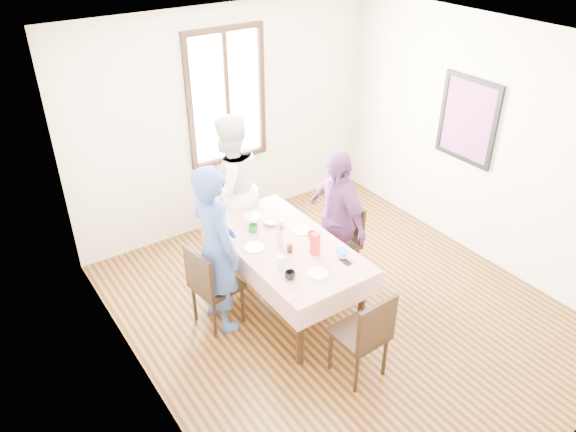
# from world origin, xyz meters

# --- Properties ---
(ground) EXTENTS (4.50, 4.50, 0.00)m
(ground) POSITION_xyz_m (0.00, 0.00, 0.00)
(ground) COLOR black
(ground) RESTS_ON ground
(back_wall) EXTENTS (4.00, 0.00, 4.00)m
(back_wall) POSITION_xyz_m (0.00, 2.25, 1.35)
(back_wall) COLOR beige
(back_wall) RESTS_ON ground
(right_wall) EXTENTS (0.00, 4.50, 4.50)m
(right_wall) POSITION_xyz_m (2.00, 0.00, 1.35)
(right_wall) COLOR beige
(right_wall) RESTS_ON ground
(window_frame) EXTENTS (1.02, 0.06, 1.62)m
(window_frame) POSITION_xyz_m (0.00, 2.23, 1.65)
(window_frame) COLOR black
(window_frame) RESTS_ON back_wall
(window_pane) EXTENTS (0.90, 0.02, 1.50)m
(window_pane) POSITION_xyz_m (0.00, 2.24, 1.65)
(window_pane) COLOR white
(window_pane) RESTS_ON back_wall
(art_poster) EXTENTS (0.04, 0.76, 0.96)m
(art_poster) POSITION_xyz_m (1.98, 0.30, 1.55)
(art_poster) COLOR red
(art_poster) RESTS_ON right_wall
(dining_table) EXTENTS (0.84, 1.66, 0.75)m
(dining_table) POSITION_xyz_m (-0.42, 0.39, 0.38)
(dining_table) COLOR black
(dining_table) RESTS_ON ground
(tablecloth) EXTENTS (0.96, 1.78, 0.01)m
(tablecloth) POSITION_xyz_m (-0.42, 0.39, 0.76)
(tablecloth) COLOR #5B0605
(tablecloth) RESTS_ON dining_table
(chair_left) EXTENTS (0.47, 0.47, 0.91)m
(chair_left) POSITION_xyz_m (-1.12, 0.54, 0.46)
(chair_left) COLOR black
(chair_left) RESTS_ON ground
(chair_right) EXTENTS (0.43, 0.43, 0.91)m
(chair_right) POSITION_xyz_m (0.28, 0.44, 0.46)
(chair_right) COLOR black
(chair_right) RESTS_ON ground
(chair_far) EXTENTS (0.43, 0.43, 0.91)m
(chair_far) POSITION_xyz_m (-0.42, 1.53, 0.46)
(chair_far) COLOR black
(chair_far) RESTS_ON ground
(chair_near) EXTENTS (0.44, 0.44, 0.91)m
(chair_near) POSITION_xyz_m (-0.42, -0.76, 0.46)
(chair_near) COLOR black
(chair_near) RESTS_ON ground
(person_left) EXTENTS (0.45, 0.65, 1.73)m
(person_left) POSITION_xyz_m (-1.10, 0.54, 0.87)
(person_left) COLOR #324B8E
(person_left) RESTS_ON ground
(person_far) EXTENTS (0.93, 0.76, 1.75)m
(person_far) POSITION_xyz_m (-0.42, 1.51, 0.88)
(person_far) COLOR white
(person_far) RESTS_ON ground
(person_right) EXTENTS (0.43, 0.93, 1.55)m
(person_right) POSITION_xyz_m (0.26, 0.44, 0.78)
(person_right) COLOR #63336B
(person_right) RESTS_ON ground
(mug_black) EXTENTS (0.11, 0.11, 0.08)m
(mug_black) POSITION_xyz_m (-0.70, -0.11, 0.80)
(mug_black) COLOR black
(mug_black) RESTS_ON tablecloth
(mug_flag) EXTENTS (0.13, 0.13, 0.09)m
(mug_flag) POSITION_xyz_m (-0.16, 0.29, 0.81)
(mug_flag) COLOR red
(mug_flag) RESTS_ON tablecloth
(mug_green) EXTENTS (0.14, 0.14, 0.08)m
(mug_green) POSITION_xyz_m (-0.56, 0.75, 0.80)
(mug_green) COLOR #0C7226
(mug_green) RESTS_ON tablecloth
(serving_bowl) EXTENTS (0.20, 0.20, 0.05)m
(serving_bowl) POSITION_xyz_m (-0.32, 0.78, 0.79)
(serving_bowl) COLOR white
(serving_bowl) RESTS_ON tablecloth
(juice_carton) EXTENTS (0.07, 0.07, 0.23)m
(juice_carton) POSITION_xyz_m (-0.28, 0.08, 0.87)
(juice_carton) COLOR red
(juice_carton) RESTS_ON tablecloth
(butter_tub) EXTENTS (0.10, 0.10, 0.05)m
(butter_tub) POSITION_xyz_m (-0.10, -0.10, 0.79)
(butter_tub) COLOR white
(butter_tub) RESTS_ON tablecloth
(jam_jar) EXTENTS (0.05, 0.05, 0.08)m
(jam_jar) POSITION_xyz_m (-0.47, 0.24, 0.80)
(jam_jar) COLOR black
(jam_jar) RESTS_ON tablecloth
(drinking_glass) EXTENTS (0.08, 0.08, 0.11)m
(drinking_glass) POSITION_xyz_m (-0.66, 0.09, 0.82)
(drinking_glass) COLOR silver
(drinking_glass) RESTS_ON tablecloth
(smartphone) EXTENTS (0.06, 0.13, 0.01)m
(smartphone) POSITION_xyz_m (-0.13, -0.19, 0.77)
(smartphone) COLOR black
(smartphone) RESTS_ON tablecloth
(flower_vase) EXTENTS (0.06, 0.06, 0.12)m
(flower_vase) POSITION_xyz_m (-0.45, 0.44, 0.82)
(flower_vase) COLOR silver
(flower_vase) RESTS_ON tablecloth
(plate_left) EXTENTS (0.20, 0.20, 0.01)m
(plate_left) POSITION_xyz_m (-0.71, 0.49, 0.77)
(plate_left) COLOR white
(plate_left) RESTS_ON tablecloth
(plate_right) EXTENTS (0.20, 0.20, 0.01)m
(plate_right) POSITION_xyz_m (-0.15, 0.49, 0.77)
(plate_right) COLOR white
(plate_right) RESTS_ON tablecloth
(plate_far) EXTENTS (0.20, 0.20, 0.01)m
(plate_far) POSITION_xyz_m (-0.43, 1.01, 0.77)
(plate_far) COLOR white
(plate_far) RESTS_ON tablecloth
(plate_near) EXTENTS (0.20, 0.20, 0.01)m
(plate_near) POSITION_xyz_m (-0.45, -0.19, 0.77)
(plate_near) COLOR white
(plate_near) RESTS_ON tablecloth
(butter_lid) EXTENTS (0.12, 0.12, 0.01)m
(butter_lid) POSITION_xyz_m (-0.10, -0.10, 0.82)
(butter_lid) COLOR blue
(butter_lid) RESTS_ON butter_tub
(flower_bunch) EXTENTS (0.09, 0.09, 0.10)m
(flower_bunch) POSITION_xyz_m (-0.45, 0.44, 0.94)
(flower_bunch) COLOR yellow
(flower_bunch) RESTS_ON flower_vase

